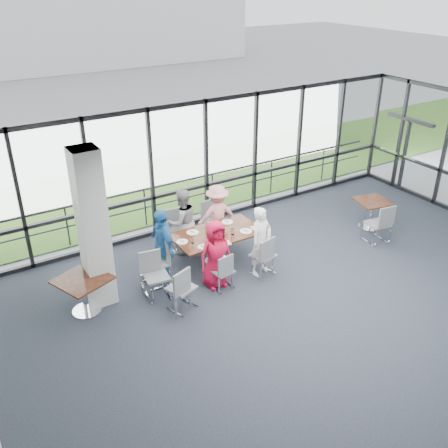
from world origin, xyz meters
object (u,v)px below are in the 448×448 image
side_table_right (372,205)px  diner_near_left (215,254)px  diner_far_left (182,222)px  chair_main_nl (222,271)px  chair_main_fl (179,231)px  main_table (217,238)px  chair_spare_la (181,288)px  chair_spare_lb (157,277)px  chair_spare_r (377,224)px  side_table_left (83,284)px  diner_near_right (261,241)px  chair_main_end (156,263)px  chair_main_fr (213,221)px  structural_column (93,230)px  diner_far_right (217,215)px  diner_end (162,245)px  chair_main_nr (263,255)px

side_table_right → diner_near_left: bearing=-178.1°
diner_far_left → chair_main_nl: diner_far_left is taller
side_table_right → chair_main_fl: 4.93m
main_table → diner_far_left: size_ratio=1.24×
chair_main_nl → side_table_right: bearing=-3.6°
chair_spare_la → chair_main_nl: bearing=-10.1°
main_table → chair_spare_lb: size_ratio=2.06×
chair_spare_r → side_table_left: bearing=179.9°
diner_near_right → diner_far_left: (-1.01, 1.68, 0.01)m
diner_far_left → chair_main_end: (-1.08, -0.87, -0.30)m
main_table → diner_far_left: bearing=118.8°
side_table_right → chair_main_fr: size_ratio=1.02×
structural_column → chair_spare_r: bearing=-10.5°
chair_main_fl → side_table_left: bearing=32.3°
chair_main_fr → diner_far_right: bearing=82.9°
side_table_right → diner_end: diner_end is taller
diner_near_left → chair_main_fr: size_ratio=1.62×
chair_main_nr → diner_far_right: bearing=81.7°
side_table_right → diner_near_right: 3.67m
main_table → diner_near_right: size_ratio=1.26×
diner_end → side_table_left: bearing=-81.6°
diner_near_left → chair_spare_lb: diner_near_left is taller
diner_far_left → main_table: bearing=118.2°
side_table_right → structural_column: bearing=175.2°
structural_column → side_table_right: 7.03m
main_table → diner_near_left: (-0.50, -0.77, 0.12)m
chair_spare_la → chair_main_nr: bearing=-15.4°
chair_main_end → chair_spare_la: bearing=2.1°
main_table → chair_spare_lb: 1.80m
chair_main_fl → chair_spare_la: bearing=71.2°
diner_near_right → chair_main_fr: diner_near_right is taller
chair_main_end → diner_near_left: bearing=55.4°
diner_near_left → diner_end: bearing=136.0°
structural_column → chair_main_end: 1.63m
chair_main_nr → chair_spare_lb: size_ratio=0.98×
main_table → chair_spare_la: chair_spare_la is taller
side_table_left → chair_spare_la: bearing=-29.0°
structural_column → chair_main_fr: bearing=18.2°
main_table → chair_main_nl: (-0.45, -0.94, -0.21)m
diner_end → chair_spare_la: 1.23m
diner_near_right → structural_column: bearing=151.1°
chair_main_nl → chair_main_nr: (1.03, -0.01, 0.05)m
diner_far_right → diner_end: diner_end is taller
chair_main_nl → chair_spare_r: chair_spare_r is taller
diner_far_right → chair_main_end: 2.18m
diner_far_right → diner_far_left: bearing=9.1°
chair_main_fr → chair_spare_r: 3.98m
diner_near_right → diner_far_left: diner_far_left is taller
diner_far_left → chair_spare_lb: 1.86m
diner_far_left → chair_main_nr: size_ratio=1.70×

